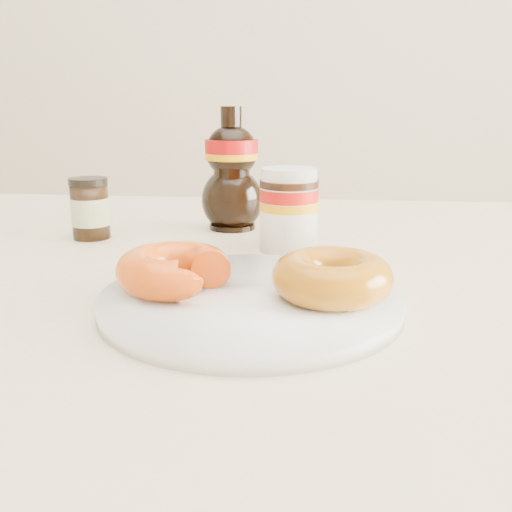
# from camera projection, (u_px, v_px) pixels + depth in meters

# --- Properties ---
(dining_table) EXTENTS (1.40, 0.90, 0.75)m
(dining_table) POSITION_uv_depth(u_px,v_px,m) (228.00, 327.00, 0.69)
(dining_table) COLOR beige
(dining_table) RESTS_ON ground
(plate) EXTENTS (0.27, 0.27, 0.01)m
(plate) POSITION_uv_depth(u_px,v_px,m) (250.00, 300.00, 0.52)
(plate) COLOR white
(plate) RESTS_ON dining_table
(donut_bitten) EXTENTS (0.12, 0.12, 0.04)m
(donut_bitten) POSITION_uv_depth(u_px,v_px,m) (174.00, 270.00, 0.52)
(donut_bitten) COLOR #CE4E0B
(donut_bitten) RESTS_ON plate
(donut_whole) EXTENTS (0.12, 0.12, 0.04)m
(donut_whole) POSITION_uv_depth(u_px,v_px,m) (332.00, 277.00, 0.50)
(donut_whole) COLOR #A4670A
(donut_whole) RESTS_ON plate
(nutella_jar) EXTENTS (0.07, 0.07, 0.10)m
(nutella_jar) POSITION_uv_depth(u_px,v_px,m) (289.00, 206.00, 0.71)
(nutella_jar) COLOR white
(nutella_jar) RESTS_ON dining_table
(syrup_bottle) EXTENTS (0.10, 0.09, 0.17)m
(syrup_bottle) POSITION_uv_depth(u_px,v_px,m) (232.00, 169.00, 0.82)
(syrup_bottle) COLOR black
(syrup_bottle) RESTS_ON dining_table
(dark_jar) EXTENTS (0.05, 0.05, 0.08)m
(dark_jar) POSITION_uv_depth(u_px,v_px,m) (90.00, 209.00, 0.77)
(dark_jar) COLOR black
(dark_jar) RESTS_ON dining_table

